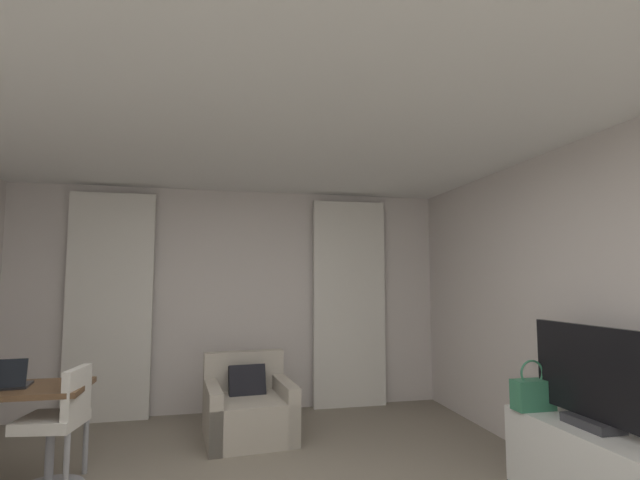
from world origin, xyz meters
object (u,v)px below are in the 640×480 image
object	(u,v)px
laptop	(4,382)
tv_flatscreen	(590,379)
handbag_primary	(533,393)
armchair	(248,410)
tv_console	(594,471)
desk_chair	(56,437)

from	to	relation	value
laptop	tv_flatscreen	world-z (taller)	tv_flatscreen
laptop	handbag_primary	xyz separation A→B (m)	(3.83, -0.69, -0.11)
armchair	tv_flatscreen	bearing A→B (deg)	-43.07
armchair	laptop	world-z (taller)	laptop
tv_console	handbag_primary	xyz separation A→B (m)	(-0.10, 0.44, 0.40)
handbag_primary	laptop	bearing A→B (deg)	169.72
handbag_primary	armchair	bearing A→B (deg)	142.77
desk_chair	armchair	bearing A→B (deg)	32.00
armchair	desk_chair	xyz separation A→B (m)	(-1.43, -0.89, 0.13)
desk_chair	tv_console	distance (m)	3.71
tv_console	tv_flatscreen	xyz separation A→B (m)	(0.00, -0.01, 0.59)
laptop	tv_flatscreen	bearing A→B (deg)	-16.22
desk_chair	laptop	world-z (taller)	laptop
armchair	handbag_primary	size ratio (longest dim) A/B	2.48
laptop	handbag_primary	size ratio (longest dim) A/B	0.94
desk_chair	tv_flatscreen	size ratio (longest dim) A/B	0.91
desk_chair	tv_flatscreen	bearing A→B (deg)	-17.07
armchair	laptop	size ratio (longest dim) A/B	2.62
tv_console	tv_flatscreen	world-z (taller)	tv_flatscreen
armchair	tv_console	distance (m)	2.90
armchair	desk_chair	size ratio (longest dim) A/B	1.04
armchair	handbag_primary	xyz separation A→B (m)	(2.02, -1.53, 0.41)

